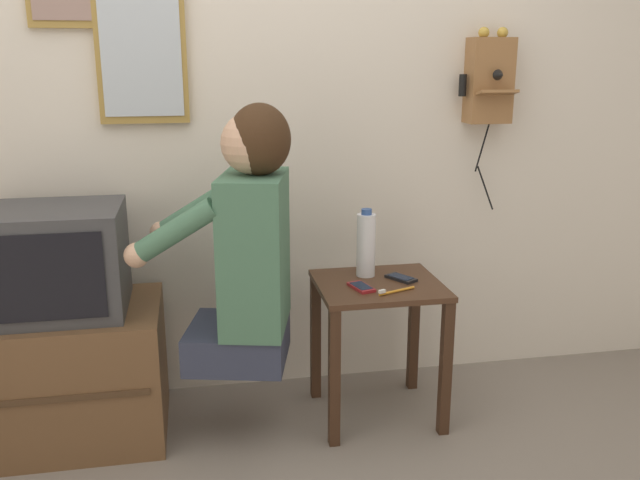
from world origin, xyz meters
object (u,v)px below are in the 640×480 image
at_px(wall_mirror, 141,48).
at_px(toothbrush, 394,291).
at_px(person, 247,242).
at_px(cell_phone_spare, 401,278).
at_px(television, 51,261).
at_px(wall_phone_antique, 489,80).
at_px(cell_phone_held, 361,287).
at_px(water_bottle, 366,244).

relative_size(wall_mirror, toothbrush, 3.67).
relative_size(person, cell_phone_spare, 6.97).
distance_m(television, wall_phone_antique, 1.88).
relative_size(person, cell_phone_held, 7.05).
height_order(wall_phone_antique, cell_phone_held, wall_phone_antique).
bearing_deg(cell_phone_spare, wall_mirror, 129.56).
bearing_deg(wall_mirror, toothbrush, -28.21).
height_order(cell_phone_held, cell_phone_spare, same).
height_order(wall_phone_antique, cell_phone_spare, wall_phone_antique).
bearing_deg(television, cell_phone_spare, -1.90).
xyz_separation_m(wall_phone_antique, toothbrush, (-0.52, -0.44, -0.75)).
bearing_deg(person, cell_phone_held, -75.35).
distance_m(wall_phone_antique, cell_phone_spare, 0.92).
bearing_deg(television, toothbrush, -8.69).
bearing_deg(television, water_bottle, 1.58).
relative_size(person, wall_phone_antique, 1.25).
height_order(cell_phone_held, toothbrush, toothbrush).
xyz_separation_m(television, cell_phone_held, (1.13, -0.12, -0.13)).
distance_m(television, cell_phone_spare, 1.32).
xyz_separation_m(person, wall_phone_antique, (1.06, 0.37, 0.55)).
distance_m(cell_phone_spare, water_bottle, 0.19).
height_order(wall_mirror, cell_phone_spare, wall_mirror).
bearing_deg(toothbrush, television, 60.38).
relative_size(television, wall_mirror, 0.90).
relative_size(wall_phone_antique, wall_mirror, 1.34).
bearing_deg(wall_phone_antique, toothbrush, -140.20).
bearing_deg(cell_phone_held, water_bottle, 54.42).
bearing_deg(toothbrush, cell_phone_held, 36.38).
bearing_deg(toothbrush, wall_mirror, 40.86).
relative_size(person, toothbrush, 6.12).
height_order(cell_phone_held, water_bottle, water_bottle).
height_order(wall_phone_antique, wall_mirror, wall_mirror).
bearing_deg(toothbrush, water_bottle, -7.53).
distance_m(wall_phone_antique, toothbrush, 1.01).
bearing_deg(wall_mirror, cell_phone_held, -27.55).
bearing_deg(wall_mirror, television, -140.53).
height_order(wall_phone_antique, toothbrush, wall_phone_antique).
bearing_deg(person, toothbrush, -82.98).
height_order(television, wall_mirror, wall_mirror).
height_order(television, cell_phone_spare, television).
bearing_deg(cell_phone_spare, wall_phone_antique, 1.33).
bearing_deg(wall_phone_antique, cell_phone_spare, -147.23).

